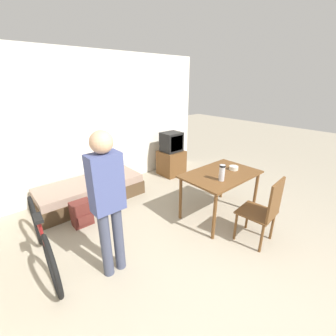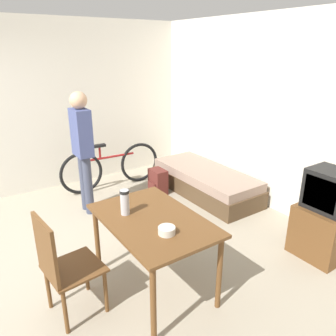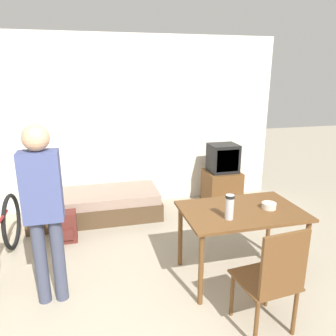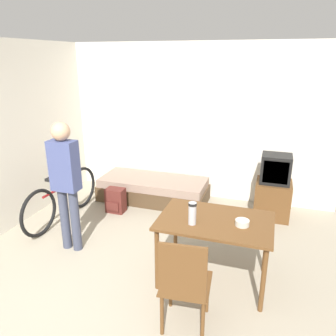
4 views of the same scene
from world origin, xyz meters
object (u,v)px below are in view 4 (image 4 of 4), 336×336
at_px(bicycle, 62,198).
at_px(mate_bowl, 242,223).
at_px(daybed, 153,189).
at_px(dining_table, 215,227).
at_px(person_standing, 66,178).
at_px(thermos_flask, 192,212).
at_px(backpack, 116,200).
at_px(wooden_chair, 184,282).
at_px(tv, 273,190).

xyz_separation_m(bicycle, mate_bowl, (2.80, -0.76, 0.44)).
bearing_deg(daybed, dining_table, -52.50).
bearing_deg(bicycle, person_standing, -48.19).
xyz_separation_m(dining_table, thermos_flask, (-0.22, -0.17, 0.23)).
xyz_separation_m(daybed, dining_table, (1.44, -1.87, 0.48)).
distance_m(bicycle, backpack, 0.84).
xyz_separation_m(wooden_chair, thermos_flask, (-0.10, 0.67, 0.36)).
bearing_deg(wooden_chair, daybed, 115.95).
relative_size(bicycle, person_standing, 1.01).
distance_m(tv, backpack, 2.55).
relative_size(dining_table, wooden_chair, 1.24).
height_order(person_standing, thermos_flask, person_standing).
bearing_deg(tv, daybed, -179.96).
relative_size(wooden_chair, bicycle, 0.57).
bearing_deg(person_standing, mate_bowl, -2.58).
height_order(daybed, tv, tv).
height_order(thermos_flask, mate_bowl, thermos_flask).
xyz_separation_m(bicycle, person_standing, (0.59, -0.66, 0.65)).
bearing_deg(person_standing, bicycle, 131.81).
height_order(dining_table, mate_bowl, mate_bowl).
height_order(wooden_chair, backpack, wooden_chair).
bearing_deg(bicycle, backpack, 37.59).
distance_m(wooden_chair, thermos_flask, 0.76).
distance_m(wooden_chair, bicycle, 2.87).
relative_size(tv, backpack, 2.54).
distance_m(person_standing, thermos_flask, 1.72).
height_order(daybed, mate_bowl, mate_bowl).
bearing_deg(person_standing, dining_table, -1.84).
distance_m(tv, wooden_chair, 2.80).
relative_size(daybed, backpack, 4.70).
xyz_separation_m(person_standing, mate_bowl, (2.21, -0.10, -0.21)).
height_order(tv, wooden_chair, tv).
relative_size(person_standing, mate_bowl, 11.67).
bearing_deg(dining_table, tv, 72.28).
height_order(tv, dining_table, tv).
height_order(dining_table, person_standing, person_standing).
bearing_deg(backpack, wooden_chair, -49.87).
relative_size(daybed, wooden_chair, 1.93).
bearing_deg(backpack, mate_bowl, -30.54).
xyz_separation_m(bicycle, backpack, (0.65, 0.50, -0.16)).
bearing_deg(daybed, thermos_flask, -59.19).
height_order(dining_table, backpack, dining_table).
distance_m(bicycle, mate_bowl, 2.94).
bearing_deg(mate_bowl, thermos_flask, -165.64).
bearing_deg(person_standing, thermos_flask, -7.69).
bearing_deg(person_standing, backpack, 87.06).
relative_size(wooden_chair, mate_bowl, 6.73).
distance_m(person_standing, backpack, 1.42).
bearing_deg(daybed, mate_bowl, -47.90).
height_order(daybed, thermos_flask, thermos_flask).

